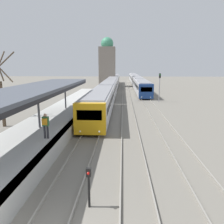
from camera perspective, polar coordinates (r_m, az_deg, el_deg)
The scene contains 8 objects.
platform_canopy at distance 17.19m, azimuth -18.84°, elevation 5.90°, with size 4.00×19.47×3.16m.
person_on_platform at distance 14.73m, azimuth -16.98°, elevation -2.99°, with size 0.40×0.40×1.66m.
train_near at distance 48.23m, azimuth -0.24°, elevation 7.07°, with size 2.59×62.79×2.94m.
train_far at distance 66.20m, azimuth 6.36°, elevation 8.27°, with size 2.50×58.30×2.86m.
signal_post_near at distance 9.25m, azimuth -6.07°, elevation -17.99°, with size 0.20×0.21×1.72m.
signal_mast_far at distance 35.85m, azimuth 12.32°, elevation 7.16°, with size 0.28×0.29×4.56m.
distant_domed_building at distance 62.98m, azimuth -1.25°, elevation 12.57°, with size 4.47×4.47×13.55m.
bare_tree_background at distance 22.89m, azimuth -26.98°, elevation 4.62°, with size 3.22×2.00×7.06m.
Camera 1 is at (2.63, -5.66, 5.66)m, focal length 35.00 mm.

